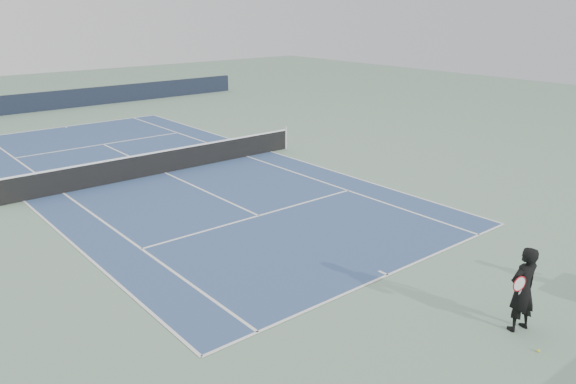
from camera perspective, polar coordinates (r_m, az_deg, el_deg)
ground at (r=23.50m, az=-12.38°, el=1.90°), size 80.00×80.00×0.00m
court_surface at (r=23.50m, az=-12.38°, el=1.91°), size 10.97×23.77×0.01m
tennis_net at (r=23.37m, az=-12.46°, el=3.08°), size 12.90×0.10×1.07m
windscreen_far at (r=39.83m, az=-24.63°, el=8.25°), size 30.00×0.25×1.20m
tennis_player at (r=12.74m, az=22.74°, el=-9.09°), size 0.85×0.65×1.88m
tennis_ball at (r=12.56m, az=24.08°, el=-14.50°), size 0.07×0.07×0.07m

